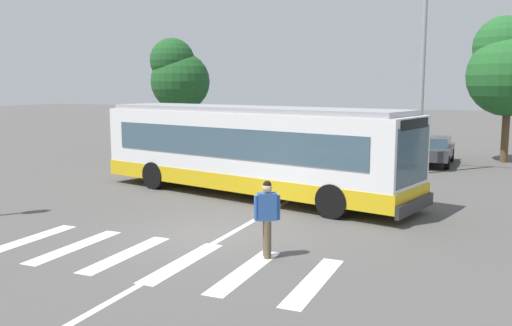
% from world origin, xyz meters
% --- Properties ---
extents(ground_plane, '(160.00, 160.00, 0.00)m').
position_xyz_m(ground_plane, '(0.00, 0.00, 0.00)').
color(ground_plane, '#514F4C').
extents(city_transit_bus, '(12.16, 5.40, 3.06)m').
position_xyz_m(city_transit_bus, '(-1.18, 5.06, 1.59)').
color(city_transit_bus, black).
rests_on(city_transit_bus, ground_plane).
extents(pedestrian_crossing_street, '(0.51, 0.43, 1.72)m').
position_xyz_m(pedestrian_crossing_street, '(2.00, -1.11, 0.97)').
color(pedestrian_crossing_street, brown).
rests_on(pedestrian_crossing_street, ground_plane).
extents(parked_car_blue, '(1.90, 4.52, 1.35)m').
position_xyz_m(parked_car_blue, '(-4.24, 15.61, 0.77)').
color(parked_car_blue, black).
rests_on(parked_car_blue, ground_plane).
extents(parked_car_teal, '(1.97, 4.55, 1.35)m').
position_xyz_m(parked_car_teal, '(-1.68, 15.87, 0.77)').
color(parked_car_teal, black).
rests_on(parked_car_teal, ground_plane).
extents(parked_car_champagne, '(1.99, 4.56, 1.35)m').
position_xyz_m(parked_car_champagne, '(1.27, 15.70, 0.77)').
color(parked_car_champagne, black).
rests_on(parked_car_champagne, ground_plane).
extents(parked_car_charcoal, '(1.88, 4.51, 1.35)m').
position_xyz_m(parked_car_charcoal, '(3.88, 15.39, 0.77)').
color(parked_car_charcoal, black).
rests_on(parked_car_charcoal, ground_plane).
extents(twin_arm_street_lamp, '(3.82, 0.32, 8.02)m').
position_xyz_m(twin_arm_street_lamp, '(3.66, 12.20, 4.96)').
color(twin_arm_street_lamp, '#939399').
rests_on(twin_arm_street_lamp, ground_plane).
extents(background_tree_left, '(3.40, 3.40, 6.48)m').
position_xyz_m(background_tree_left, '(-10.26, 15.46, 4.35)').
color(background_tree_left, brown).
rests_on(background_tree_left, ground_plane).
extents(background_tree_right, '(4.00, 4.00, 7.18)m').
position_xyz_m(background_tree_right, '(7.04, 17.71, 4.68)').
color(background_tree_right, brown).
rests_on(background_tree_right, ground_plane).
extents(crosswalk_painted_stripes, '(7.78, 2.92, 0.01)m').
position_xyz_m(crosswalk_painted_stripes, '(-0.26, -2.17, 0.00)').
color(crosswalk_painted_stripes, silver).
rests_on(crosswalk_painted_stripes, ground_plane).
extents(lane_center_line, '(0.16, 24.00, 0.01)m').
position_xyz_m(lane_center_line, '(0.41, 2.00, 0.00)').
color(lane_center_line, silver).
rests_on(lane_center_line, ground_plane).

